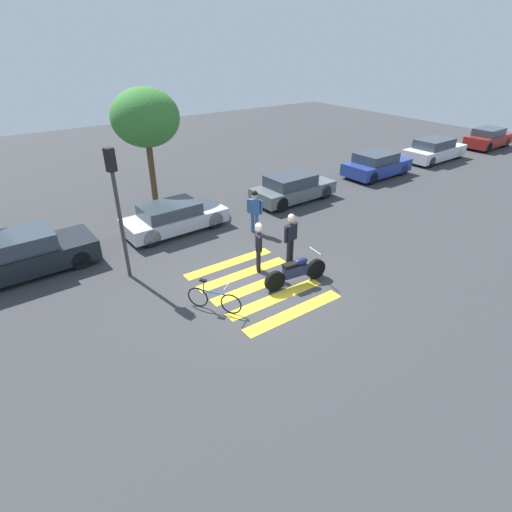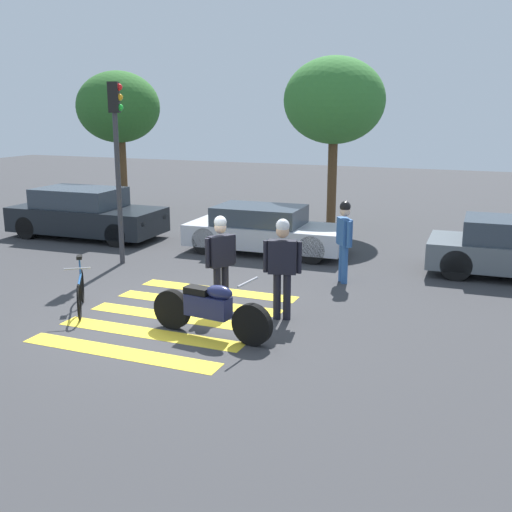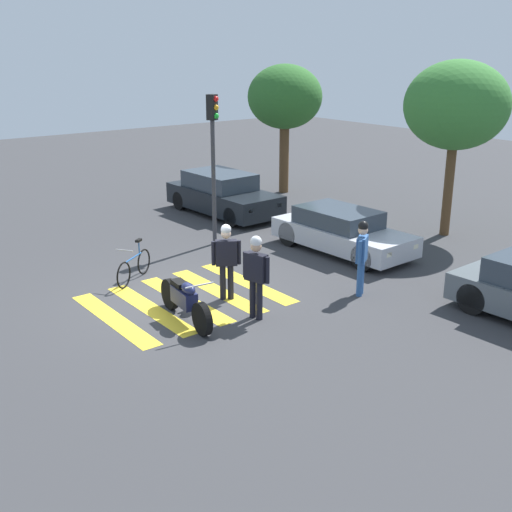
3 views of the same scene
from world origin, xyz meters
name	(u,v)px [view 2 (image 2 of 3)]	position (x,y,z in m)	size (l,w,h in m)	color
ground_plane	(176,317)	(0.00, 0.00, 0.00)	(60.00, 60.00, 0.00)	#38383A
police_motorcycle	(210,309)	(1.03, -0.62, 0.48)	(2.28, 0.62, 1.07)	black
leaning_bicycle	(81,291)	(-1.85, -0.32, 0.37)	(1.02, 1.44, 0.99)	black
officer_on_foot	(282,261)	(1.84, 0.65, 1.08)	(0.67, 0.31, 1.85)	black
officer_by_motorcycle	(221,255)	(0.56, 0.79, 1.04)	(0.42, 0.59, 1.80)	black
pedestrian_bystander	(344,236)	(2.26, 3.42, 1.04)	(0.43, 0.58, 1.80)	#2D5999
crosswalk_stripes	(176,317)	(0.00, 0.00, 0.00)	(3.45, 4.05, 0.01)	yellow
car_black_suv	(85,214)	(-5.98, 5.27, 0.69)	(4.54, 1.98, 1.45)	black
car_silver_sedan	(265,230)	(-0.37, 5.44, 0.60)	(4.25, 1.84, 1.23)	black
traffic_light_pole	(117,144)	(-3.19, 3.03, 2.89)	(0.36, 0.31, 4.32)	#38383D
street_tree_near	(118,108)	(-7.34, 9.23, 3.70)	(2.88, 2.88, 4.97)	brown
street_tree_mid	(334,101)	(0.39, 9.23, 3.92)	(3.06, 3.06, 5.24)	brown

